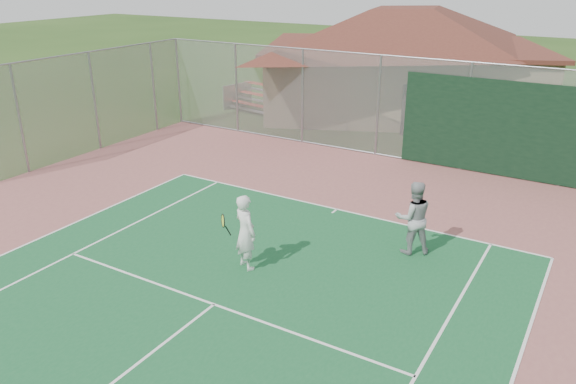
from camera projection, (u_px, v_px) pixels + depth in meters
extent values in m
cylinder|color=gray|center=(179.00, 81.00, 23.64)|extent=(0.08, 0.08, 3.50)
cylinder|color=gray|center=(237.00, 89.00, 22.21)|extent=(0.08, 0.08, 3.50)
cylinder|color=gray|center=(302.00, 97.00, 20.78)|extent=(0.08, 0.08, 3.50)
cylinder|color=gray|center=(378.00, 107.00, 19.35)|extent=(0.08, 0.08, 3.50)
cylinder|color=gray|center=(466.00, 118.00, 17.93)|extent=(0.08, 0.08, 3.50)
cylinder|color=gray|center=(569.00, 130.00, 16.50)|extent=(0.08, 0.08, 3.50)
cylinder|color=gray|center=(410.00, 57.00, 18.23)|extent=(20.00, 0.05, 0.05)
cylinder|color=gray|center=(402.00, 158.00, 19.51)|extent=(20.00, 0.05, 0.05)
cube|color=#999EA0|center=(406.00, 110.00, 18.88)|extent=(20.00, 0.02, 3.50)
cube|color=black|center=(567.00, 137.00, 16.53)|extent=(10.00, 0.04, 3.00)
cylinder|color=gray|center=(154.00, 88.00, 22.44)|extent=(0.08, 0.08, 3.50)
cylinder|color=gray|center=(95.00, 102.00, 20.05)|extent=(0.08, 0.08, 3.50)
cylinder|color=gray|center=(20.00, 120.00, 17.65)|extent=(0.08, 0.08, 3.50)
cube|color=#999EA0|center=(95.00, 102.00, 20.05)|extent=(0.02, 9.00, 3.50)
cube|color=tan|center=(401.00, 80.00, 25.68)|extent=(13.61, 11.62, 2.88)
cube|color=brown|center=(403.00, 47.00, 25.13)|extent=(14.24, 12.25, 0.17)
pyramid|color=brown|center=(406.00, 7.00, 24.51)|extent=(14.97, 12.78, 1.73)
cube|color=black|center=(412.00, 111.00, 21.85)|extent=(0.86, 0.06, 2.01)
cube|color=#AC3727|center=(256.00, 105.00, 25.67)|extent=(3.05, 0.87, 0.05)
cube|color=#B2B5BA|center=(253.00, 111.00, 25.54)|extent=(3.05, 0.84, 0.04)
cube|color=#AC3727|center=(263.00, 95.00, 25.99)|extent=(3.05, 0.87, 0.05)
cube|color=#B2B5BA|center=(260.00, 101.00, 25.86)|extent=(3.05, 0.84, 0.04)
cube|color=#AC3727|center=(269.00, 86.00, 26.30)|extent=(3.05, 0.87, 0.05)
cube|color=#B2B5BA|center=(266.00, 91.00, 26.17)|extent=(3.05, 0.84, 0.04)
cube|color=#B2B5BA|center=(238.00, 95.00, 26.72)|extent=(0.41, 1.81, 1.12)
cube|color=#B2B5BA|center=(289.00, 102.00, 25.36)|extent=(0.41, 1.81, 1.12)
imported|color=silver|center=(245.00, 233.00, 12.15)|extent=(0.74, 0.62, 1.72)
imported|color=#9A9D9F|center=(413.00, 218.00, 12.81)|extent=(1.08, 1.03, 1.75)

